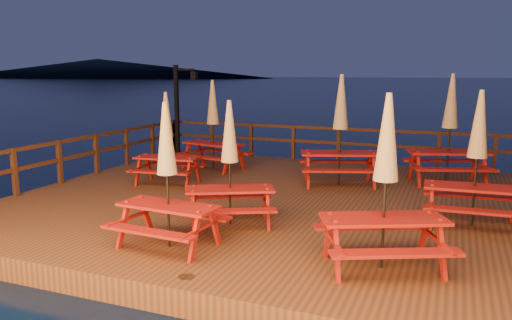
% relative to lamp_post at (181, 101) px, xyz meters
% --- Properties ---
extents(ground, '(500.00, 500.00, 0.00)m').
position_rel_lamp_post_xyz_m(ground, '(5.39, -4.55, -2.20)').
color(ground, '#051333').
rests_on(ground, ground).
extents(deck, '(12.00, 10.00, 0.40)m').
position_rel_lamp_post_xyz_m(deck, '(5.39, -4.55, -2.00)').
color(deck, '#4F2E19').
rests_on(deck, ground).
extents(deck_piles, '(11.44, 9.44, 1.40)m').
position_rel_lamp_post_xyz_m(deck_piles, '(5.39, -4.55, -2.50)').
color(deck_piles, '#351B11').
rests_on(deck_piles, ground).
extents(railing, '(11.80, 9.75, 1.10)m').
position_rel_lamp_post_xyz_m(railing, '(5.39, -2.77, -1.03)').
color(railing, '#351B11').
rests_on(railing, deck).
extents(lamp_post, '(0.85, 0.18, 3.00)m').
position_rel_lamp_post_xyz_m(lamp_post, '(0.00, 0.00, 0.00)').
color(lamp_post, black).
rests_on(lamp_post, deck).
extents(headland_left, '(180.00, 84.00, 9.00)m').
position_rel_lamp_post_xyz_m(headland_left, '(-154.61, 185.45, 2.30)').
color(headland_left, black).
rests_on(headland_left, ground).
extents(picnic_table_0, '(1.71, 1.44, 2.33)m').
position_rel_lamp_post_xyz_m(picnic_table_0, '(4.52, -8.19, -0.58)').
color(picnic_table_0, maroon).
rests_on(picnic_table_0, deck).
extents(picnic_table_1, '(2.31, 2.11, 2.72)m').
position_rel_lamp_post_xyz_m(picnic_table_1, '(6.09, -2.74, -0.38)').
color(picnic_table_1, maroon).
rests_on(picnic_table_1, deck).
extents(picnic_table_2, '(2.02, 1.89, 2.29)m').
position_rel_lamp_post_xyz_m(picnic_table_2, '(4.94, -6.74, -0.61)').
color(picnic_table_2, maroon).
rests_on(picnic_table_2, deck).
extents(picnic_table_3, '(2.32, 2.10, 2.74)m').
position_rel_lamp_post_xyz_m(picnic_table_3, '(8.59, -1.60, -0.37)').
color(picnic_table_3, maroon).
rests_on(picnic_table_3, deck).
extents(picnic_table_4, '(1.75, 1.50, 2.30)m').
position_rel_lamp_post_xyz_m(picnic_table_4, '(2.09, -4.27, -0.60)').
color(picnic_table_4, maroon).
rests_on(picnic_table_4, deck).
extents(picnic_table_5, '(2.06, 1.82, 2.55)m').
position_rel_lamp_post_xyz_m(picnic_table_5, '(2.29, -2.12, -0.47)').
color(picnic_table_5, maroon).
rests_on(picnic_table_5, deck).
extents(picnic_table_6, '(2.20, 2.05, 2.51)m').
position_rel_lamp_post_xyz_m(picnic_table_6, '(7.85, -7.82, -0.49)').
color(picnic_table_6, maroon).
rests_on(picnic_table_6, deck).
extents(picnic_table_7, '(1.80, 1.51, 2.48)m').
position_rel_lamp_post_xyz_m(picnic_table_7, '(9.10, -5.19, -0.51)').
color(picnic_table_7, maroon).
rests_on(picnic_table_7, deck).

